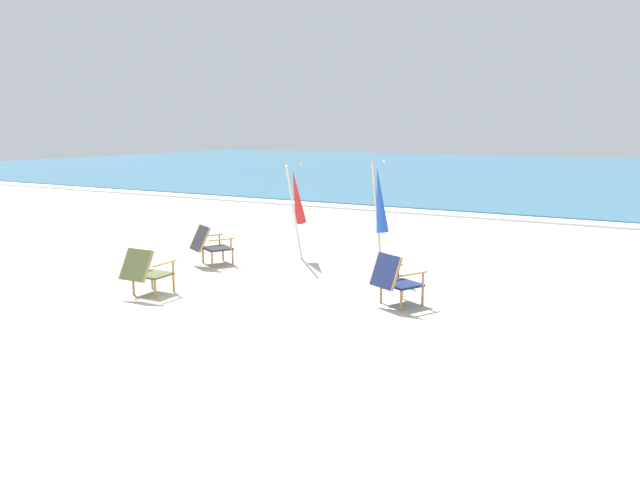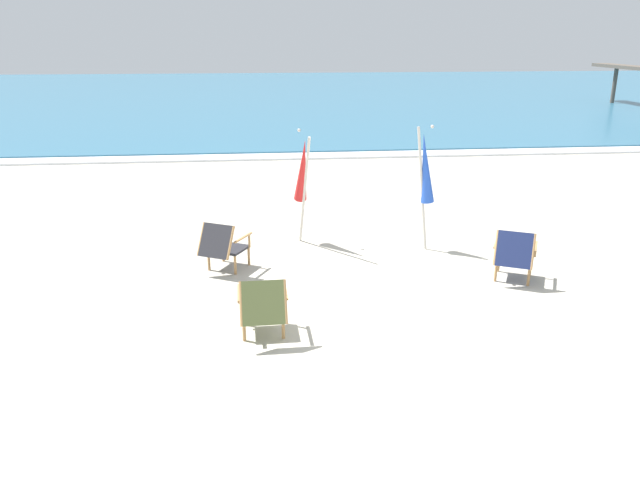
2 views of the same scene
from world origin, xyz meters
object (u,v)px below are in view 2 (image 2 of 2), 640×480
beach_chair_front_left (263,306)px  umbrella_furled_blue (425,170)px  umbrella_furled_red (303,172)px  beach_chair_front_right (514,254)px  beach_chair_back_left (223,245)px

beach_chair_front_left → umbrella_furled_blue: size_ratio=0.37×
umbrella_furled_red → umbrella_furled_blue: bearing=-12.3°
beach_chair_front_right → beach_chair_back_left: bearing=168.1°
beach_chair_back_left → beach_chair_front_left: bearing=-76.1°
umbrella_furled_red → umbrella_furled_blue: umbrella_furled_blue is taller
beach_chair_back_left → umbrella_furled_red: 1.95m
beach_chair_front_right → umbrella_furled_red: bearing=145.6°
beach_chair_back_left → umbrella_furled_red: bearing=40.2°
beach_chair_back_left → umbrella_furled_red: (1.33, 1.12, 0.88)m
beach_chair_front_left → beach_chair_back_left: bearing=103.9°
beach_chair_front_right → beach_chair_front_left: size_ratio=1.10×
beach_chair_front_right → beach_chair_front_left: bearing=-159.2°
beach_chair_front_left → umbrella_furled_blue: bearing=47.5°
beach_chair_front_right → umbrella_furled_blue: 2.08m
beach_chair_front_right → umbrella_furled_blue: umbrella_furled_blue is taller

